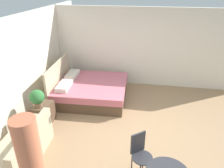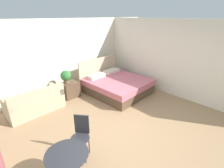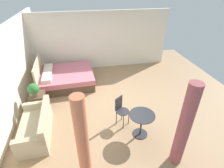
% 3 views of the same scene
% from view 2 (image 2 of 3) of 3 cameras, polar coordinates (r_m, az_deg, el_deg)
% --- Properties ---
extents(ground_plane, '(8.70, 9.20, 0.02)m').
position_cam_2_polar(ground_plane, '(4.36, 2.93, -15.44)').
color(ground_plane, '#9E7A56').
extents(wall_back, '(8.70, 0.12, 2.56)m').
position_cam_2_polar(wall_back, '(6.14, -18.59, 8.35)').
color(wall_back, silver).
rests_on(wall_back, ground).
extents(wall_right, '(0.12, 6.20, 2.56)m').
position_cam_2_polar(wall_right, '(6.02, 22.32, 7.57)').
color(wall_right, silver).
rests_on(wall_right, ground).
extents(bed, '(1.98, 2.14, 1.12)m').
position_cam_2_polar(bed, '(6.15, 1.44, -0.21)').
color(bed, brown).
rests_on(bed, ground).
extents(couch, '(1.57, 0.80, 0.78)m').
position_cam_2_polar(couch, '(5.40, -24.59, -5.96)').
color(couch, tan).
rests_on(couch, ground).
extents(nightstand, '(0.53, 0.44, 0.53)m').
position_cam_2_polar(nightstand, '(5.97, -14.01, -1.89)').
color(nightstand, brown).
rests_on(nightstand, ground).
extents(potted_plant, '(0.35, 0.35, 0.44)m').
position_cam_2_polar(potted_plant, '(5.75, -15.46, 2.58)').
color(potted_plant, brown).
rests_on(potted_plant, nightstand).
extents(balcony_table, '(0.68, 0.68, 0.70)m').
position_cam_2_polar(balcony_table, '(3.01, -14.78, -24.87)').
color(balcony_table, '#2D2D33').
rests_on(balcony_table, ground).
extents(cafe_chair_near_window, '(0.52, 0.52, 0.89)m').
position_cam_2_polar(cafe_chair_near_window, '(3.45, -10.50, -16.01)').
color(cafe_chair_near_window, '#2D2D33').
rests_on(cafe_chair_near_window, ground).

